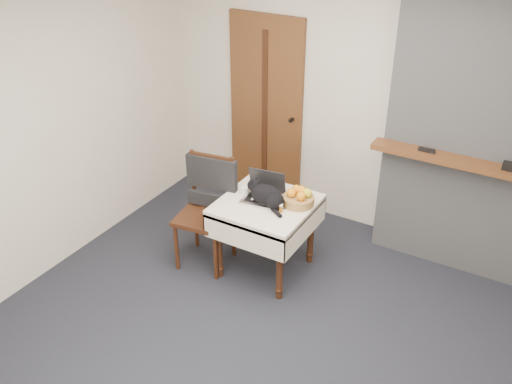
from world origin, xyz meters
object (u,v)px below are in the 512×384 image
Objects in this scene: side_table at (266,214)px; laptop at (264,192)px; fruit_basket at (299,198)px; cat at (267,196)px; chair at (209,195)px; cream_jar at (245,191)px; door at (266,112)px; pill_bottle at (281,208)px.

side_table is 2.13× the size of laptop.
side_table is 2.91× the size of fruit_basket.
fruit_basket is at bearing 45.09° from cat.
chair is (-0.49, -0.13, -0.11)m from laptop.
cat is at bearing -54.41° from laptop.
fruit_basket is (0.48, 0.09, 0.02)m from cream_jar.
cat reaches higher than cream_jar.
side_table is 0.21m from cat.
cream_jar is (-0.26, 0.06, -0.06)m from cat.
cat is (0.08, -0.08, 0.03)m from laptop.
pill_bottle is at bearing -55.68° from door.
door reaches higher than cream_jar.
cat reaches higher than fruit_basket.
fruit_basket is (0.22, 0.15, -0.03)m from cat.
fruit_basket reaches higher than cream_jar.
chair reaches higher than fruit_basket.
chair is at bearing -84.99° from door.
cream_jar is (-0.18, -0.02, -0.02)m from laptop.
cat is 0.41× the size of chair.
cat is (0.68, -1.18, -0.21)m from door.
pill_bottle is 0.20m from fruit_basket.
cat is 0.17m from pill_bottle.
pill_bottle is at bearing -13.99° from cream_jar.
fruit_basket is (0.30, 0.07, 0.00)m from laptop.
laptop is 0.12m from cat.
chair reaches higher than laptop.
chair is at bearing -165.78° from fruit_basket.
pill_bottle is 0.27× the size of fruit_basket.
fruit_basket is at bearing 4.32° from laptop.
fruit_basket is at bearing -48.78° from door.
cream_jar is at bearing 172.80° from side_table.
chair is at bearing -164.15° from cat.
laptop is at bearing 136.47° from side_table.
door is 1.95× the size of chair.
laptop is at bearing -167.54° from fruit_basket.
cream_jar is at bearing 166.01° from pill_bottle.
side_table is at bearing 157.93° from pill_bottle.
door reaches higher than laptop.
cream_jar is 0.49m from fruit_basket.
door is 1.38m from cat.
cream_jar reaches higher than side_table.
pill_bottle is 0.73m from chair.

